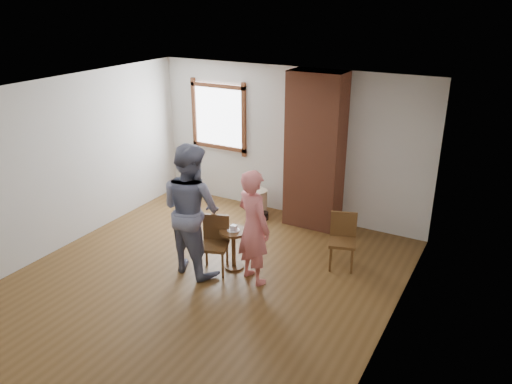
{
  "coord_description": "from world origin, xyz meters",
  "views": [
    {
      "loc": [
        3.51,
        -4.81,
        3.72
      ],
      "look_at": [
        0.43,
        0.8,
        1.15
      ],
      "focal_mm": 35.0,
      "sensor_mm": 36.0,
      "label": 1
    }
  ],
  "objects_px": {
    "dining_chair_left": "(215,241)",
    "man": "(191,209)",
    "person_pink": "(253,227)",
    "stoneware_crock": "(257,202)",
    "side_table": "(234,243)",
    "dining_chair_right": "(343,237)"
  },
  "relations": [
    {
      "from": "dining_chair_left",
      "to": "man",
      "type": "height_order",
      "value": "man"
    },
    {
      "from": "person_pink",
      "to": "man",
      "type": "bearing_deg",
      "value": 34.73
    },
    {
      "from": "person_pink",
      "to": "stoneware_crock",
      "type": "bearing_deg",
      "value": -38.7
    },
    {
      "from": "dining_chair_left",
      "to": "side_table",
      "type": "relative_size",
      "value": 1.35
    },
    {
      "from": "dining_chair_right",
      "to": "person_pink",
      "type": "relative_size",
      "value": 0.5
    },
    {
      "from": "stoneware_crock",
      "to": "dining_chair_right",
      "type": "distance_m",
      "value": 2.2
    },
    {
      "from": "stoneware_crock",
      "to": "man",
      "type": "distance_m",
      "value": 2.25
    },
    {
      "from": "stoneware_crock",
      "to": "man",
      "type": "height_order",
      "value": "man"
    },
    {
      "from": "stoneware_crock",
      "to": "person_pink",
      "type": "relative_size",
      "value": 0.28
    },
    {
      "from": "man",
      "to": "person_pink",
      "type": "distance_m",
      "value": 0.91
    },
    {
      "from": "stoneware_crock",
      "to": "man",
      "type": "xyz_separation_m",
      "value": [
        0.12,
        -2.13,
        0.71
      ]
    },
    {
      "from": "dining_chair_left",
      "to": "stoneware_crock",
      "type": "bearing_deg",
      "value": 81.21
    },
    {
      "from": "dining_chair_right",
      "to": "side_table",
      "type": "xyz_separation_m",
      "value": [
        -1.34,
        -0.82,
        -0.05
      ]
    },
    {
      "from": "man",
      "to": "person_pink",
      "type": "xyz_separation_m",
      "value": [
        0.89,
        0.17,
        -0.14
      ]
    },
    {
      "from": "side_table",
      "to": "man",
      "type": "distance_m",
      "value": 0.79
    },
    {
      "from": "dining_chair_right",
      "to": "person_pink",
      "type": "bearing_deg",
      "value": -151.98
    },
    {
      "from": "dining_chair_right",
      "to": "stoneware_crock",
      "type": "bearing_deg",
      "value": 134.87
    },
    {
      "from": "stoneware_crock",
      "to": "side_table",
      "type": "xyz_separation_m",
      "value": [
        0.61,
        -1.82,
        0.17
      ]
    },
    {
      "from": "stoneware_crock",
      "to": "dining_chair_left",
      "type": "xyz_separation_m",
      "value": [
        0.4,
        -1.98,
        0.23
      ]
    },
    {
      "from": "dining_chair_left",
      "to": "man",
      "type": "xyz_separation_m",
      "value": [
        -0.27,
        -0.15,
        0.49
      ]
    },
    {
      "from": "stoneware_crock",
      "to": "man",
      "type": "relative_size",
      "value": 0.24
    },
    {
      "from": "side_table",
      "to": "man",
      "type": "relative_size",
      "value": 0.32
    }
  ]
}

